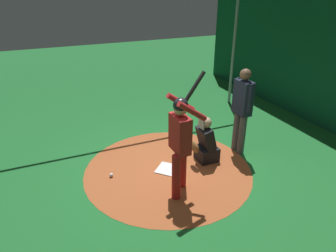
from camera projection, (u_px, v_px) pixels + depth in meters
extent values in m
plane|color=#1E6B2D|center=(168.00, 170.00, 6.05)|extent=(26.98, 26.98, 0.00)
cylinder|color=#AD562D|center=(168.00, 169.00, 6.04)|extent=(3.25, 3.25, 0.01)
cube|color=white|center=(168.00, 169.00, 6.04)|extent=(0.59, 0.59, 0.01)
cylinder|color=maroon|center=(176.00, 177.00, 5.10)|extent=(0.15, 0.15, 0.83)
cylinder|color=maroon|center=(182.00, 166.00, 5.41)|extent=(0.15, 0.15, 0.83)
cube|color=#B21E1E|center=(180.00, 134.00, 4.94)|extent=(0.22, 0.44, 0.62)
cylinder|color=#B21E1E|center=(192.00, 111.00, 4.62)|extent=(0.50, 0.09, 0.39)
cylinder|color=#B21E1E|center=(181.00, 103.00, 4.95)|extent=(0.50, 0.09, 0.39)
sphere|color=tan|center=(181.00, 109.00, 4.75)|extent=(0.21, 0.21, 0.21)
sphere|color=black|center=(181.00, 105.00, 4.73)|extent=(0.24, 0.24, 0.24)
cylinder|color=black|center=(190.00, 95.00, 4.87)|extent=(0.54, 0.06, 0.73)
cube|color=black|center=(207.00, 153.00, 6.32)|extent=(0.40, 0.40, 0.30)
cube|color=black|center=(206.00, 138.00, 6.15)|extent=(0.31, 0.40, 0.48)
sphere|color=tan|center=(206.00, 123.00, 6.00)|extent=(0.22, 0.22, 0.22)
cube|color=gray|center=(201.00, 124.00, 5.96)|extent=(0.03, 0.20, 0.20)
ellipsoid|color=brown|center=(195.00, 147.00, 6.05)|extent=(0.12, 0.28, 0.22)
cylinder|color=#4C4C51|center=(242.00, 135.00, 6.44)|extent=(0.15, 0.15, 0.88)
cylinder|color=#4C4C51|center=(236.00, 131.00, 6.60)|extent=(0.15, 0.15, 0.88)
cube|color=#1E2338|center=(243.00, 98.00, 6.18)|extent=(0.22, 0.42, 0.70)
cylinder|color=#1E2338|center=(249.00, 98.00, 5.99)|extent=(0.09, 0.09, 0.59)
cylinder|color=#1E2338|center=(237.00, 92.00, 6.32)|extent=(0.09, 0.09, 0.59)
sphere|color=brown|center=(246.00, 75.00, 5.97)|extent=(0.23, 0.23, 0.23)
cylinder|color=gray|center=(234.00, 46.00, 8.64)|extent=(0.08, 0.08, 3.39)
sphere|color=white|center=(111.00, 175.00, 5.80)|extent=(0.07, 0.07, 0.07)
sphere|color=white|center=(184.00, 150.00, 6.64)|extent=(0.07, 0.07, 0.07)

